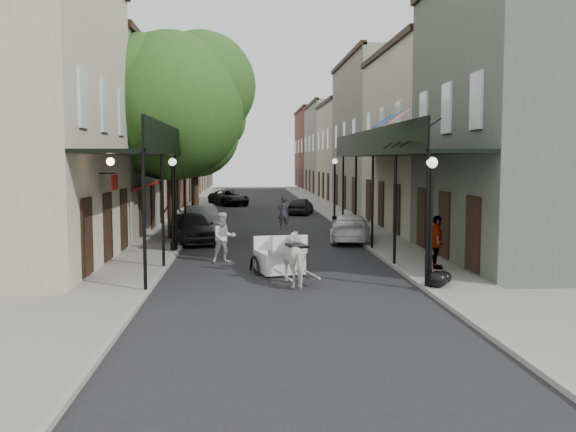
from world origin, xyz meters
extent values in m
plane|color=gray|center=(0.00, 0.00, 0.00)|extent=(140.00, 140.00, 0.00)
cube|color=black|center=(0.00, 20.00, 0.01)|extent=(8.00, 90.00, 0.01)
cube|color=gray|center=(-5.00, 20.00, 0.06)|extent=(2.20, 90.00, 0.12)
cube|color=gray|center=(5.00, 20.00, 0.06)|extent=(2.20, 90.00, 0.12)
cube|color=beige|center=(-8.60, 30.00, 5.25)|extent=(5.00, 80.00, 10.50)
cube|color=gray|center=(8.60, 30.00, 5.25)|extent=(5.00, 80.00, 10.50)
cube|color=black|center=(-5.00, 7.00, 4.00)|extent=(2.20, 18.00, 0.12)
cube|color=black|center=(-3.95, 7.00, 4.50)|extent=(0.06, 18.00, 1.00)
cylinder|color=black|center=(-4.00, -2.00, 2.12)|extent=(0.10, 0.10, 4.00)
cylinder|color=black|center=(-4.00, 6.00, 2.12)|extent=(0.10, 0.10, 4.00)
cylinder|color=black|center=(-4.00, 14.00, 2.12)|extent=(0.10, 0.10, 4.00)
cube|color=black|center=(5.00, 7.00, 4.00)|extent=(2.20, 18.00, 0.12)
cube|color=black|center=(3.95, 7.00, 4.50)|extent=(0.06, 18.00, 1.00)
cylinder|color=black|center=(4.00, -2.00, 2.12)|extent=(0.10, 0.10, 4.00)
cylinder|color=black|center=(4.00, 6.00, 2.12)|extent=(0.10, 0.10, 4.00)
cylinder|color=black|center=(4.00, 14.00, 2.12)|extent=(0.10, 0.10, 4.00)
cylinder|color=#382619|center=(-4.60, 10.00, 2.92)|extent=(0.44, 0.44, 5.60)
sphere|color=#23511A|center=(-4.60, 10.00, 6.20)|extent=(6.80, 6.80, 6.80)
sphere|color=#23511A|center=(-3.24, 10.60, 7.20)|extent=(5.10, 5.10, 5.10)
cylinder|color=#382619|center=(-4.60, 24.00, 2.64)|extent=(0.44, 0.44, 5.04)
sphere|color=#23511A|center=(-4.60, 24.00, 5.58)|extent=(6.00, 6.00, 6.00)
sphere|color=#23511A|center=(-3.40, 24.60, 6.48)|extent=(4.50, 4.50, 4.50)
cylinder|color=black|center=(4.10, -2.00, 0.27)|extent=(0.28, 0.28, 0.30)
cylinder|color=black|center=(4.10, -2.00, 1.82)|extent=(0.12, 0.12, 3.40)
sphere|color=white|center=(4.10, -2.00, 3.67)|extent=(0.32, 0.32, 0.32)
cylinder|color=black|center=(-4.10, 6.00, 0.27)|extent=(0.28, 0.28, 0.30)
cylinder|color=black|center=(-4.10, 6.00, 1.82)|extent=(0.12, 0.12, 3.40)
sphere|color=white|center=(-4.10, 6.00, 3.67)|extent=(0.32, 0.32, 0.32)
cylinder|color=black|center=(4.10, 18.00, 0.27)|extent=(0.28, 0.28, 0.30)
cylinder|color=black|center=(4.10, 18.00, 1.82)|extent=(0.12, 0.12, 3.40)
sphere|color=white|center=(4.10, 18.00, 3.67)|extent=(0.32, 0.32, 0.32)
imported|color=silver|center=(0.37, -1.00, 0.78)|extent=(1.24, 2.00, 1.57)
torus|color=black|center=(-1.00, 1.51, 0.59)|extent=(0.36, 1.21, 1.22)
torus|color=black|center=(0.51, 1.86, 0.59)|extent=(0.36, 1.21, 1.22)
torus|color=black|center=(-0.52, 0.26, 0.30)|extent=(0.21, 0.63, 0.64)
torus|color=black|center=(0.62, 0.52, 0.30)|extent=(0.21, 0.63, 0.64)
cube|color=white|center=(-0.20, 1.50, 1.00)|extent=(1.68, 1.96, 0.66)
cube|color=white|center=(0.02, 0.53, 1.47)|extent=(1.23, 0.76, 0.11)
cube|color=white|center=(0.07, 0.29, 1.76)|extent=(1.13, 0.35, 0.47)
imported|color=black|center=(0.02, 0.53, 2.06)|extent=(0.44, 0.34, 1.07)
imported|color=beige|center=(-2.00, 3.43, 0.92)|extent=(1.06, 0.92, 1.85)
imported|color=gray|center=(-5.36, 16.83, 0.97)|extent=(1.12, 0.67, 1.70)
imported|color=gray|center=(5.16, 0.89, 1.02)|extent=(0.63, 1.11, 1.79)
imported|color=black|center=(-3.60, 9.00, 0.72)|extent=(2.88, 4.52, 1.43)
imported|color=gray|center=(-3.47, 14.00, 0.67)|extent=(2.51, 4.30, 1.34)
imported|color=black|center=(-2.60, 33.14, 0.64)|extent=(3.87, 5.09, 1.28)
imported|color=silver|center=(3.60, 9.00, 0.64)|extent=(2.52, 4.63, 1.27)
imported|color=black|center=(2.60, 24.06, 0.60)|extent=(2.23, 3.76, 1.20)
ellipsoid|color=black|center=(4.27, -2.20, 0.36)|extent=(0.57, 0.57, 0.48)
ellipsoid|color=black|center=(4.57, -1.75, 0.32)|extent=(0.50, 0.50, 0.40)
camera|label=1|loc=(-1.17, -19.92, 3.75)|focal=40.00mm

